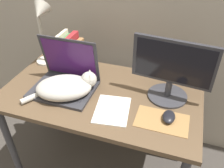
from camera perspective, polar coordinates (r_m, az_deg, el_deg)
name	(u,v)px	position (r m, az deg, el deg)	size (l,w,h in m)	color
desk	(101,104)	(1.45, -2.68, -4.90)	(1.16, 0.64, 0.75)	brown
laptop	(65,80)	(1.43, -11.17, 0.99)	(0.36, 0.28, 0.29)	#2D2D33
cat	(66,87)	(1.36, -11.00, -0.68)	(0.39, 0.32, 0.13)	#B2ADA3
external_monitor	(172,70)	(1.30, 14.17, 3.32)	(0.44, 0.22, 0.35)	#333338
mousepad	(162,121)	(1.24, 11.91, -8.61)	(0.27, 0.17, 0.00)	olive
computer_mouse	(169,117)	(1.24, 13.51, -7.66)	(0.06, 0.10, 0.03)	black
book_row	(71,51)	(1.62, -9.78, 7.80)	(0.14, 0.15, 0.23)	beige
desk_lamp	(41,23)	(1.58, -16.66, 13.85)	(0.17, 0.17, 0.45)	beige
notepad	(112,110)	(1.27, 0.04, -6.28)	(0.21, 0.25, 0.01)	silver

